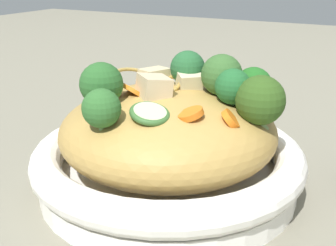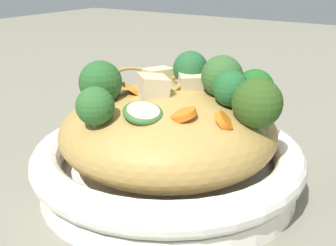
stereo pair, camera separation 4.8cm
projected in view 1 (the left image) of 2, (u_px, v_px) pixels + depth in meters
The scene contains 7 objects.
ground_plane at pixel (168, 187), 0.50m from camera, with size 3.00×3.00×0.00m, color slate.
serving_bowl at pixel (168, 164), 0.49m from camera, with size 0.29×0.29×0.06m.
noodle_heap at pixel (168, 131), 0.48m from camera, with size 0.23×0.23×0.11m.
broccoli_florets at pixel (201, 88), 0.45m from camera, with size 0.21×0.18×0.07m.
carrot_coins at pixel (153, 100), 0.46m from camera, with size 0.20×0.10×0.04m.
zucchini_slices at pixel (189, 100), 0.45m from camera, with size 0.08×0.16×0.02m.
chicken_chunks at pixel (162, 85), 0.47m from camera, with size 0.08×0.09×0.03m.
Camera 1 is at (0.21, -0.40, 0.24)m, focal length 48.03 mm.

